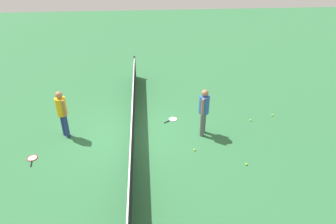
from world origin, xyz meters
TOP-DOWN VIEW (x-y plane):
  - ground_plane at (0.00, 0.00)m, footprint 40.00×40.00m
  - court_net at (0.00, 0.00)m, footprint 10.09×0.09m
  - player_near_side at (-0.11, -2.39)m, footprint 0.51×0.45m
  - player_far_side at (0.13, 2.30)m, footprint 0.48×0.48m
  - tennis_racket_near_player at (0.90, -1.43)m, footprint 0.48×0.57m
  - tennis_racket_far_player at (-1.06, 3.11)m, footprint 0.60×0.37m
  - tennis_ball_near_player at (0.87, -5.28)m, footprint 0.07×0.07m
  - tennis_ball_by_net at (0.58, -4.33)m, footprint 0.07×0.07m
  - tennis_ball_midcourt at (-1.05, -1.97)m, footprint 0.07×0.07m
  - tennis_ball_baseline at (-1.88, -3.42)m, footprint 0.07×0.07m

SIDE VIEW (x-z plane):
  - ground_plane at x=0.00m, z-range 0.00..0.00m
  - tennis_racket_near_player at x=0.90m, z-range 0.00..0.03m
  - tennis_racket_far_player at x=-1.06m, z-range 0.00..0.03m
  - tennis_ball_near_player at x=0.87m, z-range 0.00..0.07m
  - tennis_ball_by_net at x=0.58m, z-range 0.00..0.07m
  - tennis_ball_midcourt at x=-1.05m, z-range 0.00..0.07m
  - tennis_ball_baseline at x=-1.88m, z-range 0.00..0.07m
  - court_net at x=0.00m, z-range -0.03..1.04m
  - player_near_side at x=-0.11m, z-range 0.16..1.86m
  - player_far_side at x=0.13m, z-range 0.16..1.86m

